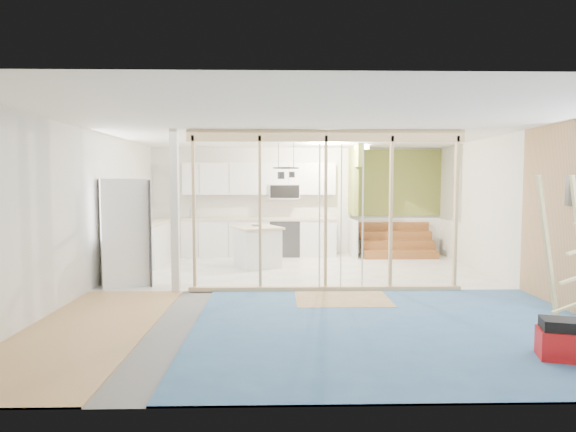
{
  "coord_description": "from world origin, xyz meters",
  "views": [
    {
      "loc": [
        -0.47,
        -7.66,
        1.76
      ],
      "look_at": [
        -0.29,
        0.6,
        1.19
      ],
      "focal_mm": 30.0,
      "sensor_mm": 36.0,
      "label": 1
    }
  ],
  "objects_px": {
    "fridge": "(125,232)",
    "toolbox": "(562,341)",
    "island": "(257,247)",
    "ladder": "(569,251)"
  },
  "relations": [
    {
      "from": "fridge",
      "to": "toolbox",
      "type": "height_order",
      "value": "fridge"
    },
    {
      "from": "island",
      "to": "toolbox",
      "type": "height_order",
      "value": "island"
    },
    {
      "from": "ladder",
      "to": "fridge",
      "type": "bearing_deg",
      "value": 139.65
    },
    {
      "from": "fridge",
      "to": "island",
      "type": "distance_m",
      "value": 2.76
    },
    {
      "from": "toolbox",
      "to": "ladder",
      "type": "xyz_separation_m",
      "value": [
        0.68,
        1.05,
        0.74
      ]
    },
    {
      "from": "fridge",
      "to": "toolbox",
      "type": "distance_m",
      "value": 6.6
    },
    {
      "from": "toolbox",
      "to": "ladder",
      "type": "distance_m",
      "value": 1.45
    },
    {
      "from": "fridge",
      "to": "island",
      "type": "bearing_deg",
      "value": 12.46
    },
    {
      "from": "island",
      "to": "fridge",
      "type": "bearing_deg",
      "value": -168.07
    },
    {
      "from": "fridge",
      "to": "island",
      "type": "height_order",
      "value": "fridge"
    }
  ]
}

